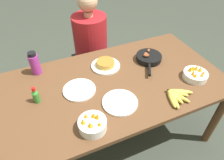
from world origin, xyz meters
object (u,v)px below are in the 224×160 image
object	(u,v)px
banana_bunch	(176,96)
frittata_plate_center	(106,64)
water_bottle	(35,63)
hot_sauce_bottle	(36,96)
skillet	(149,58)
empty_plate_far_left	(120,102)
empty_plate_near_front	(79,90)
fruit_bowl_citrus	(92,124)
fruit_bowl_mango	(195,74)
person_figure	(92,56)

from	to	relation	value
banana_bunch	frittata_plate_center	world-z (taller)	frittata_plate_center
frittata_plate_center	water_bottle	bearing A→B (deg)	164.71
water_bottle	hot_sauce_bottle	size ratio (longest dim) A/B	1.47
skillet	water_bottle	size ratio (longest dim) A/B	1.74
skillet	frittata_plate_center	xyz separation A→B (m)	(-0.40, 0.07, -0.00)
skillet	empty_plate_far_left	size ratio (longest dim) A/B	1.37
empty_plate_near_front	water_bottle	bearing A→B (deg)	126.97
banana_bunch	skillet	bearing A→B (deg)	82.99
fruit_bowl_citrus	banana_bunch	bearing A→B (deg)	1.02
skillet	fruit_bowl_mango	bearing A→B (deg)	61.21
empty_plate_near_front	fruit_bowl_citrus	xyz separation A→B (m)	(-0.02, -0.37, 0.03)
person_figure	hot_sauce_bottle	bearing A→B (deg)	-131.76
empty_plate_far_left	person_figure	bearing A→B (deg)	83.68
banana_bunch	skillet	world-z (taller)	skillet
empty_plate_near_front	skillet	bearing A→B (deg)	10.62
fruit_bowl_citrus	hot_sauce_bottle	world-z (taller)	hot_sauce_bottle
banana_bunch	fruit_bowl_citrus	distance (m)	0.66
empty_plate_near_front	fruit_bowl_citrus	bearing A→B (deg)	-92.86
banana_bunch	empty_plate_near_front	size ratio (longest dim) A/B	0.94
skillet	person_figure	bearing A→B (deg)	-120.11
fruit_bowl_mango	empty_plate_near_front	bearing A→B (deg)	165.75
banana_bunch	empty_plate_far_left	size ratio (longest dim) A/B	0.92
frittata_plate_center	fruit_bowl_citrus	distance (m)	0.65
frittata_plate_center	fruit_bowl_mango	world-z (taller)	fruit_bowl_mango
empty_plate_far_left	water_bottle	xyz separation A→B (m)	(-0.50, 0.60, 0.09)
empty_plate_near_front	water_bottle	size ratio (longest dim) A/B	1.23
person_figure	empty_plate_near_front	bearing A→B (deg)	-114.63
empty_plate_far_left	skillet	bearing A→B (deg)	38.73
banana_bunch	fruit_bowl_mango	xyz separation A→B (m)	(0.28, 0.12, 0.02)
empty_plate_near_front	person_figure	world-z (taller)	person_figure
banana_bunch	water_bottle	world-z (taller)	water_bottle
empty_plate_near_front	fruit_bowl_citrus	size ratio (longest dim) A/B	1.38
empty_plate_near_front	fruit_bowl_citrus	distance (m)	0.37
banana_bunch	person_figure	distance (m)	1.17
fruit_bowl_mango	hot_sauce_bottle	world-z (taller)	hot_sauce_bottle
empty_plate_far_left	person_figure	size ratio (longest dim) A/B	0.21
banana_bunch	frittata_plate_center	bearing A→B (deg)	121.42
empty_plate_near_front	hot_sauce_bottle	xyz separation A→B (m)	(-0.31, 0.01, 0.05)
empty_plate_far_left	fruit_bowl_mango	world-z (taller)	fruit_bowl_mango
empty_plate_near_front	empty_plate_far_left	bearing A→B (deg)	-46.08
frittata_plate_center	fruit_bowl_mango	xyz separation A→B (m)	(0.62, -0.43, 0.01)
skillet	hot_sauce_bottle	distance (m)	1.02
empty_plate_far_left	frittata_plate_center	bearing A→B (deg)	81.38
empty_plate_near_front	empty_plate_far_left	world-z (taller)	same
empty_plate_near_front	water_bottle	xyz separation A→B (m)	(-0.27, 0.35, 0.09)
fruit_bowl_citrus	hot_sauce_bottle	bearing A→B (deg)	127.71
fruit_bowl_mango	water_bottle	bearing A→B (deg)	153.64
fruit_bowl_mango	frittata_plate_center	bearing A→B (deg)	145.05
water_bottle	person_figure	xyz separation A→B (m)	(0.61, 0.39, -0.34)
banana_bunch	water_bottle	size ratio (longest dim) A/B	1.16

